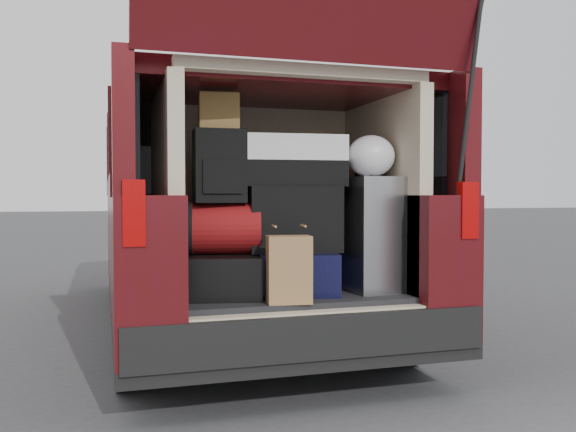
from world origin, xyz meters
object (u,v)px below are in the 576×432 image
object	(u,v)px
silver_roller	(367,234)
twotone_duffel	(287,161)
kraft_bag	(289,269)
backpack	(219,166)
black_soft_case	(293,219)
navy_hardshell	(296,271)
black_hardshell	(223,274)
red_duffel	(220,228)

from	to	relation	value
silver_roller	twotone_duffel	xyz separation A→B (m)	(-0.46, 0.10, 0.42)
kraft_bag	backpack	size ratio (longest dim) A/B	0.87
silver_roller	black_soft_case	world-z (taller)	silver_roller
twotone_duffel	navy_hardshell	bearing A→B (deg)	-31.03
black_soft_case	backpack	bearing A→B (deg)	-171.30
black_hardshell	silver_roller	world-z (taller)	silver_roller
silver_roller	twotone_duffel	bearing A→B (deg)	164.73
silver_roller	backpack	distance (m)	0.94
navy_hardshell	silver_roller	xyz separation A→B (m)	(0.41, -0.06, 0.21)
black_soft_case	black_hardshell	bearing A→B (deg)	-176.59
silver_roller	black_soft_case	bearing A→B (deg)	168.94
silver_roller	black_soft_case	size ratio (longest dim) A/B	1.27
twotone_duffel	backpack	bearing A→B (deg)	-166.24
backpack	twotone_duffel	world-z (taller)	backpack
kraft_bag	black_soft_case	bearing A→B (deg)	77.03
black_hardshell	backpack	distance (m)	0.60
kraft_bag	black_soft_case	distance (m)	0.44
black_soft_case	twotone_duffel	distance (m)	0.33
black_hardshell	backpack	size ratio (longest dim) A/B	1.42
navy_hardshell	backpack	size ratio (longest dim) A/B	1.33
red_duffel	silver_roller	bearing A→B (deg)	5.92
black_hardshell	black_soft_case	distance (m)	0.50
black_soft_case	kraft_bag	bearing A→B (deg)	-104.76
black_hardshell	red_duffel	xyz separation A→B (m)	(-0.01, -0.00, 0.25)
kraft_bag	red_duffel	world-z (taller)	red_duffel
black_hardshell	silver_roller	bearing A→B (deg)	6.29
navy_hardshell	silver_roller	bearing A→B (deg)	3.26
kraft_bag	red_duffel	xyz separation A→B (m)	(-0.29, 0.35, 0.20)
twotone_duffel	silver_roller	bearing A→B (deg)	-6.45
navy_hardshell	black_soft_case	xyz separation A→B (m)	(-0.02, -0.00, 0.30)
twotone_duffel	red_duffel	bearing A→B (deg)	-170.90
red_duffel	backpack	distance (m)	0.34
navy_hardshell	backpack	world-z (taller)	backpack
black_hardshell	black_soft_case	size ratio (longest dim) A/B	1.10
black_hardshell	silver_roller	xyz separation A→B (m)	(0.84, -0.07, 0.21)
backpack	kraft_bag	bearing A→B (deg)	-45.86
navy_hardshell	twotone_duffel	xyz separation A→B (m)	(-0.05, 0.03, 0.63)
black_hardshell	twotone_duffel	bearing A→B (deg)	14.62
red_duffel	backpack	size ratio (longest dim) A/B	1.09
silver_roller	backpack	size ratio (longest dim) A/B	1.65
red_duffel	twotone_duffel	xyz separation A→B (m)	(0.39, 0.03, 0.38)
twotone_duffel	kraft_bag	bearing A→B (deg)	-99.62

